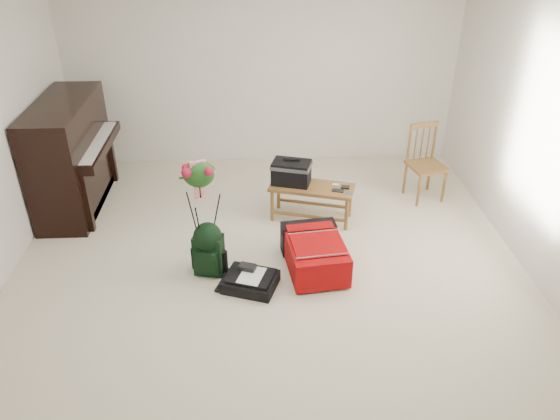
{
  "coord_description": "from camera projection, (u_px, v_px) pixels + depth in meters",
  "views": [
    {
      "loc": [
        -0.11,
        -4.13,
        3.2
      ],
      "look_at": [
        0.11,
        0.35,
        0.58
      ],
      "focal_mm": 35.0,
      "sensor_mm": 36.0,
      "label": 1
    }
  ],
  "objects": [
    {
      "name": "ceiling",
      "position": [
        267.0,
        4.0,
        3.92
      ],
      "size": [
        5.0,
        5.5,
        0.01
      ],
      "primitive_type": "cube",
      "color": "white",
      "rests_on": "wall_back"
    },
    {
      "name": "green_backpack",
      "position": [
        208.0,
        247.0,
        5.15
      ],
      "size": [
        0.31,
        0.28,
        0.55
      ],
      "rotation": [
        0.0,
        0.0,
        -0.21
      ],
      "color": "black",
      "rests_on": "floor"
    },
    {
      "name": "floor",
      "position": [
        270.0,
        281.0,
        5.18
      ],
      "size": [
        5.0,
        5.5,
        0.01
      ],
      "primitive_type": "cube",
      "color": "beige",
      "rests_on": "ground"
    },
    {
      "name": "piano",
      "position": [
        72.0,
        158.0,
        6.17
      ],
      "size": [
        0.71,
        1.5,
        1.25
      ],
      "color": "black",
      "rests_on": "floor"
    },
    {
      "name": "flower_stand",
      "position": [
        202.0,
        216.0,
        5.1
      ],
      "size": [
        0.47,
        0.47,
        1.19
      ],
      "rotation": [
        0.0,
        0.0,
        0.34
      ],
      "color": "black",
      "rests_on": "floor"
    },
    {
      "name": "red_suitcase",
      "position": [
        314.0,
        250.0,
        5.32
      ],
      "size": [
        0.61,
        0.84,
        0.34
      ],
      "rotation": [
        0.0,
        0.0,
        0.12
      ],
      "color": "#C3080A",
      "rests_on": "floor"
    },
    {
      "name": "bench",
      "position": [
        297.0,
        179.0,
        5.93
      ],
      "size": [
        0.99,
        0.61,
        0.71
      ],
      "rotation": [
        0.0,
        0.0,
        -0.29
      ],
      "color": "brown",
      "rests_on": "floor"
    },
    {
      "name": "black_duffel",
      "position": [
        250.0,
        280.0,
        5.07
      ],
      "size": [
        0.57,
        0.51,
        0.2
      ],
      "rotation": [
        0.0,
        0.0,
        -0.34
      ],
      "color": "black",
      "rests_on": "floor"
    },
    {
      "name": "wall_back",
      "position": [
        262.0,
        69.0,
        6.92
      ],
      "size": [
        5.0,
        0.04,
        2.5
      ],
      "primitive_type": "cube",
      "color": "silver",
      "rests_on": "floor"
    },
    {
      "name": "dining_chair",
      "position": [
        426.0,
        164.0,
        6.41
      ],
      "size": [
        0.47,
        0.47,
        0.9
      ],
      "rotation": [
        0.0,
        0.0,
        0.25
      ],
      "color": "brown",
      "rests_on": "floor"
    }
  ]
}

